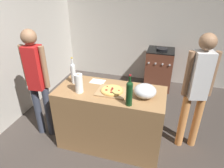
{
  "coord_description": "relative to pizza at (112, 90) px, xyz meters",
  "views": [
    {
      "loc": [
        0.68,
        -1.56,
        2.28
      ],
      "look_at": [
        -0.0,
        0.78,
        0.99
      ],
      "focal_mm": 31.8,
      "sensor_mm": 36.0,
      "label": 1
    }
  ],
  "objects": [
    {
      "name": "person_in_red",
      "position": [
        1.09,
        0.33,
        0.04
      ],
      "size": [
        0.39,
        0.25,
        1.73
      ],
      "color": "#D88C4C",
      "rests_on": "ground_plane"
    },
    {
      "name": "person_in_stripes",
      "position": [
        -1.12,
        -0.04,
        0.03
      ],
      "size": [
        0.38,
        0.21,
        1.72
      ],
      "color": "#383D4C",
      "rests_on": "ground_plane"
    },
    {
      "name": "stove",
      "position": [
        0.51,
        2.09,
        -0.51
      ],
      "size": [
        0.58,
        0.58,
        0.96
      ],
      "color": "brown",
      "rests_on": "ground_plane"
    },
    {
      "name": "counter",
      "position": [
        -0.04,
        0.03,
        -0.5
      ],
      "size": [
        1.49,
        0.68,
        0.94
      ],
      "primitive_type": "cube",
      "color": "#9E7247",
      "rests_on": "ground_plane"
    },
    {
      "name": "kitchen_wall_rear",
      "position": [
        -0.04,
        2.49,
        0.33
      ],
      "size": [
        4.21,
        0.1,
        2.6
      ],
      "primitive_type": "cube",
      "color": "#BCB7AD",
      "rests_on": "ground_plane"
    },
    {
      "name": "kitchen_wall_left",
      "position": [
        -1.89,
        0.9,
        0.33
      ],
      "size": [
        0.1,
        3.68,
        2.6
      ],
      "primitive_type": "cube",
      "color": "#BCB7AD",
      "rests_on": "ground_plane"
    },
    {
      "name": "paper_towel_roll",
      "position": [
        -0.42,
        -0.11,
        0.1
      ],
      "size": [
        0.11,
        0.11,
        0.26
      ],
      "color": "white",
      "rests_on": "counter"
    },
    {
      "name": "pizza",
      "position": [
        0.0,
        0.0,
        0.0
      ],
      "size": [
        0.3,
        0.3,
        0.03
      ],
      "color": "tan",
      "rests_on": "cutting_board"
    },
    {
      "name": "ground_plane",
      "position": [
        -0.04,
        0.9,
        -0.98
      ],
      "size": [
        4.21,
        3.68,
        0.02
      ],
      "primitive_type": "cube",
      "color": "#3F3833"
    },
    {
      "name": "cutting_board",
      "position": [
        0.0,
        0.0,
        -0.02
      ],
      "size": [
        0.4,
        0.32,
        0.02
      ],
      "primitive_type": "cube",
      "color": "tan",
      "rests_on": "counter"
    },
    {
      "name": "recipe_sheet",
      "position": [
        -0.29,
        0.24,
        -0.03
      ],
      "size": [
        0.21,
        0.15,
        0.0
      ],
      "primitive_type": "cube",
      "rotation": [
        0.0,
        0.0,
        -0.01
      ],
      "color": "white",
      "rests_on": "counter"
    },
    {
      "name": "wine_bottle_amber",
      "position": [
        -0.61,
        0.11,
        0.14
      ],
      "size": [
        0.07,
        0.07,
        0.39
      ],
      "color": "silver",
      "rests_on": "counter"
    },
    {
      "name": "wine_bottle_green",
      "position": [
        0.28,
        -0.23,
        0.14
      ],
      "size": [
        0.08,
        0.08,
        0.4
      ],
      "color": "#143819",
      "rests_on": "counter"
    },
    {
      "name": "mixing_bowl",
      "position": [
        0.44,
        0.0,
        0.06
      ],
      "size": [
        0.29,
        0.29,
        0.17
      ],
      "color": "#B2B2B7",
      "rests_on": "counter"
    }
  ]
}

